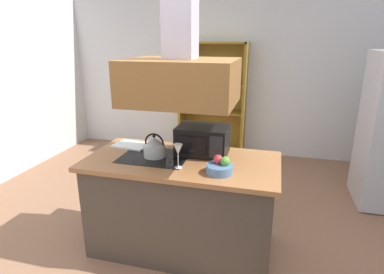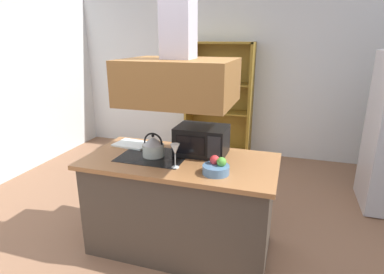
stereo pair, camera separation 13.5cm
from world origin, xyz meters
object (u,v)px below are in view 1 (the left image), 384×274
object	(u,v)px
dish_cabinet	(213,106)
wine_glass_on_counter	(178,151)
kettle	(154,147)
fruit_bowl	(220,167)
cutting_board	(132,145)
microwave	(203,140)

from	to	relation	value
dish_cabinet	wine_glass_on_counter	bearing A→B (deg)	-84.34
dish_cabinet	wine_glass_on_counter	world-z (taller)	dish_cabinet
dish_cabinet	kettle	bearing A→B (deg)	-90.04
kettle	fruit_bowl	bearing A→B (deg)	-17.74
cutting_board	microwave	xyz separation A→B (m)	(0.73, -0.02, 0.12)
cutting_board	wine_glass_on_counter	bearing A→B (deg)	-33.73
kettle	wine_glass_on_counter	world-z (taller)	kettle
microwave	wine_glass_on_counter	xyz separation A→B (m)	(-0.12, -0.39, 0.02)
dish_cabinet	microwave	size ratio (longest dim) A/B	4.04
dish_cabinet	fruit_bowl	bearing A→B (deg)	-77.49
cutting_board	microwave	world-z (taller)	microwave
kettle	cutting_board	xyz separation A→B (m)	(-0.33, 0.22, -0.08)
kettle	cutting_board	bearing A→B (deg)	146.56
microwave	wine_glass_on_counter	distance (m)	0.40
microwave	fruit_bowl	world-z (taller)	microwave
cutting_board	fruit_bowl	xyz separation A→B (m)	(0.96, -0.42, 0.04)
wine_glass_on_counter	fruit_bowl	size ratio (longest dim) A/B	0.97
dish_cabinet	kettle	world-z (taller)	dish_cabinet
dish_cabinet	fruit_bowl	size ratio (longest dim) A/B	8.72
dish_cabinet	cutting_board	xyz separation A→B (m)	(-0.33, -2.42, 0.09)
cutting_board	microwave	distance (m)	0.74
fruit_bowl	dish_cabinet	bearing A→B (deg)	102.51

